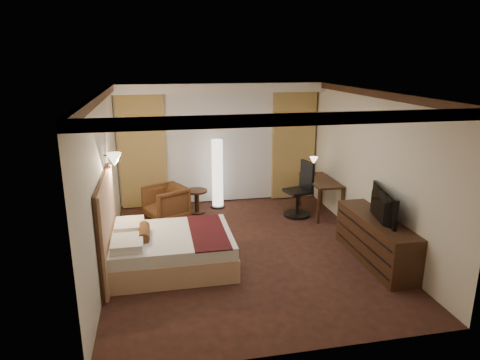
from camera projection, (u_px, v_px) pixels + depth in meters
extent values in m
cube|color=#321A13|center=(245.00, 250.00, 7.43)|extent=(4.50, 5.50, 0.01)
cube|color=white|center=(245.00, 92.00, 6.68)|extent=(4.50, 5.50, 0.01)
cube|color=beige|center=(219.00, 143.00, 9.64)|extent=(4.50, 0.02, 2.70)
cube|color=beige|center=(103.00, 183.00, 6.63)|extent=(0.02, 5.50, 2.70)
cube|color=beige|center=(370.00, 168.00, 7.48)|extent=(0.02, 5.50, 2.70)
cube|color=white|center=(220.00, 88.00, 9.06)|extent=(4.50, 0.50, 0.20)
cube|color=silver|center=(220.00, 148.00, 9.60)|extent=(2.48, 0.04, 2.45)
cube|color=#A7864C|center=(143.00, 152.00, 9.22)|extent=(1.00, 0.14, 2.45)
cube|color=#A7864C|center=(293.00, 146.00, 9.86)|extent=(1.00, 0.14, 2.45)
imported|color=#4A3016|center=(166.00, 201.00, 8.75)|extent=(0.95, 0.98, 0.77)
imported|color=black|center=(378.00, 200.00, 6.74)|extent=(0.82, 1.18, 0.14)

